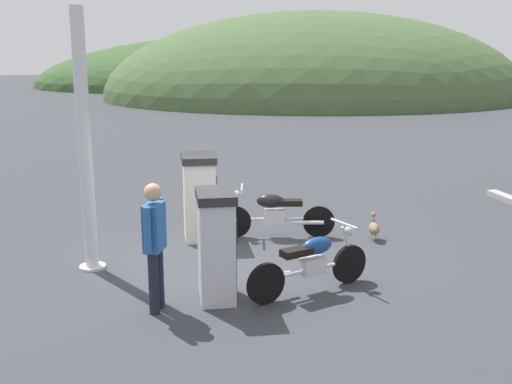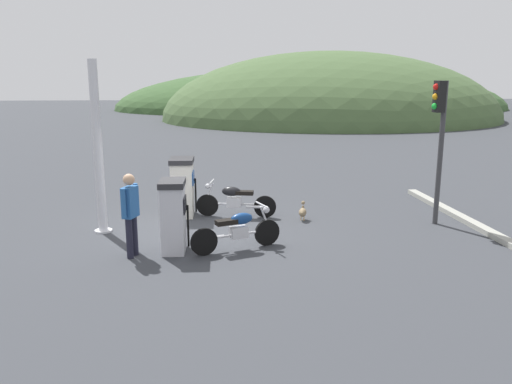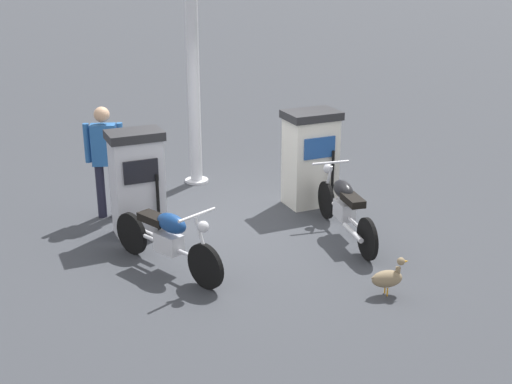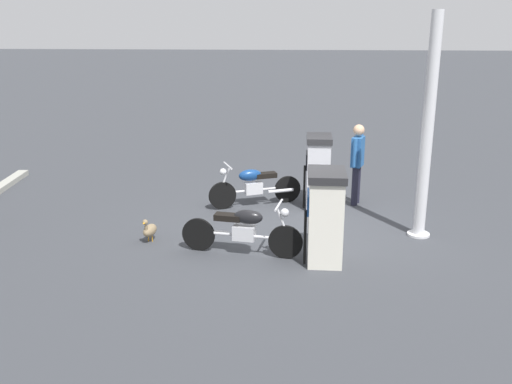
% 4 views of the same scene
% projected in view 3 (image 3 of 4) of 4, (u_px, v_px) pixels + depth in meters
% --- Properties ---
extents(ground_plane, '(120.00, 120.00, 0.00)m').
position_uv_depth(ground_plane, '(241.00, 227.00, 9.79)').
color(ground_plane, '#383A3F').
extents(fuel_pump_near, '(0.56, 0.75, 1.49)m').
position_uv_depth(fuel_pump_near, '(137.00, 182.00, 9.34)').
color(fuel_pump_near, silver).
rests_on(fuel_pump_near, ground).
extents(fuel_pump_far, '(0.64, 0.82, 1.49)m').
position_uv_depth(fuel_pump_far, '(310.00, 158.00, 10.43)').
color(fuel_pump_far, silver).
rests_on(fuel_pump_far, ground).
extents(motorcycle_near_pump, '(1.86, 0.89, 0.92)m').
position_uv_depth(motorcycle_near_pump, '(168.00, 238.00, 8.34)').
color(motorcycle_near_pump, black).
rests_on(motorcycle_near_pump, ground).
extents(motorcycle_far_pump, '(2.02, 0.67, 0.92)m').
position_uv_depth(motorcycle_far_pump, '(345.00, 205.00, 9.35)').
color(motorcycle_far_pump, black).
rests_on(motorcycle_far_pump, ground).
extents(attendant_person, '(0.31, 0.57, 1.68)m').
position_uv_depth(attendant_person, '(105.00, 155.00, 9.86)').
color(attendant_person, '#1E1E2D').
rests_on(attendant_person, ground).
extents(wandering_duck, '(0.26, 0.46, 0.46)m').
position_uv_depth(wandering_duck, '(388.00, 278.00, 7.82)').
color(wandering_duck, '#847051').
rests_on(wandering_duck, ground).
extents(canopy_support_pole, '(0.40, 0.40, 3.88)m').
position_uv_depth(canopy_support_pole, '(193.00, 74.00, 11.06)').
color(canopy_support_pole, silver).
rests_on(canopy_support_pole, ground).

